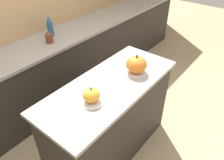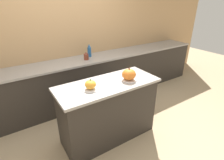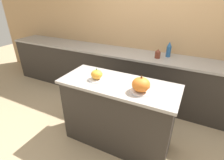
# 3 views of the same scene
# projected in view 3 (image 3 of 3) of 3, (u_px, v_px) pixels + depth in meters

# --- Properties ---
(ground_plane) EXTENTS (12.00, 12.00, 0.00)m
(ground_plane) POSITION_uv_depth(u_px,v_px,m) (117.00, 140.00, 2.49)
(ground_plane) COLOR tan
(wall_back) EXTENTS (8.00, 0.06, 2.50)m
(wall_back) POSITION_uv_depth(u_px,v_px,m) (153.00, 32.00, 3.11)
(wall_back) COLOR tan
(wall_back) RESTS_ON ground_plane
(kitchen_island) EXTENTS (1.43, 0.60, 0.92)m
(kitchen_island) POSITION_uv_depth(u_px,v_px,m) (118.00, 114.00, 2.28)
(kitchen_island) COLOR #2D2823
(kitchen_island) RESTS_ON ground_plane
(back_counter) EXTENTS (6.00, 0.60, 0.91)m
(back_counter) POSITION_uv_depth(u_px,v_px,m) (144.00, 79.00, 3.21)
(back_counter) COLOR #2D2823
(back_counter) RESTS_ON ground_plane
(pumpkin_cake_left) EXTENTS (0.22, 0.22, 0.16)m
(pumpkin_cake_left) POSITION_uv_depth(u_px,v_px,m) (97.00, 75.00, 2.14)
(pumpkin_cake_left) COLOR silver
(pumpkin_cake_left) RESTS_ON kitchen_island
(pumpkin_cake_right) EXTENTS (0.23, 0.23, 0.20)m
(pumpkin_cake_right) POSITION_uv_depth(u_px,v_px,m) (141.00, 85.00, 1.86)
(pumpkin_cake_right) COLOR silver
(pumpkin_cake_right) RESTS_ON kitchen_island
(bottle_tall) EXTENTS (0.08, 0.08, 0.25)m
(bottle_tall) POSITION_uv_depth(u_px,v_px,m) (169.00, 50.00, 2.88)
(bottle_tall) COLOR #235184
(bottle_tall) RESTS_ON back_counter
(bottle_short) EXTENTS (0.09, 0.09, 0.15)m
(bottle_short) POSITION_uv_depth(u_px,v_px,m) (158.00, 54.00, 2.84)
(bottle_short) COLOR maroon
(bottle_short) RESTS_ON back_counter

